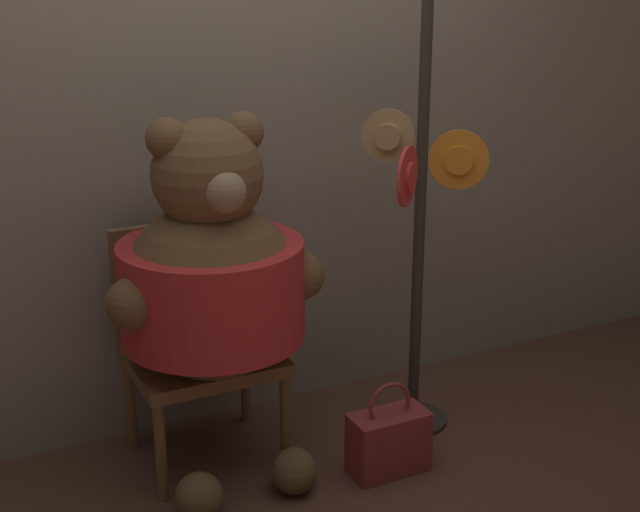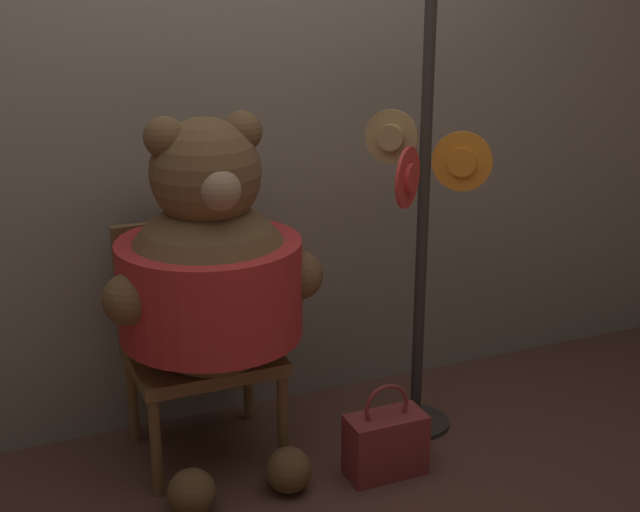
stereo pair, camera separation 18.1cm
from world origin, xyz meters
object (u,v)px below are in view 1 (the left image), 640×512
at_px(hat_display_rack, 417,237).
at_px(handbag_on_ground, 389,441).
at_px(chair, 196,335).
at_px(teddy_bear, 212,279).

distance_m(hat_display_rack, handbag_on_ground, 0.77).
distance_m(chair, handbag_on_ground, 0.82).
bearing_deg(hat_display_rack, teddy_bear, 176.26).
bearing_deg(hat_display_rack, handbag_on_ground, -135.20).
xyz_separation_m(chair, handbag_on_ground, (0.57, -0.47, -0.35)).
relative_size(hat_display_rack, handbag_on_ground, 4.77).
bearing_deg(hat_display_rack, chair, 165.90).
bearing_deg(teddy_bear, hat_display_rack, -3.74).
bearing_deg(chair, teddy_bear, -82.80).
bearing_deg(handbag_on_ground, chair, 140.50).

